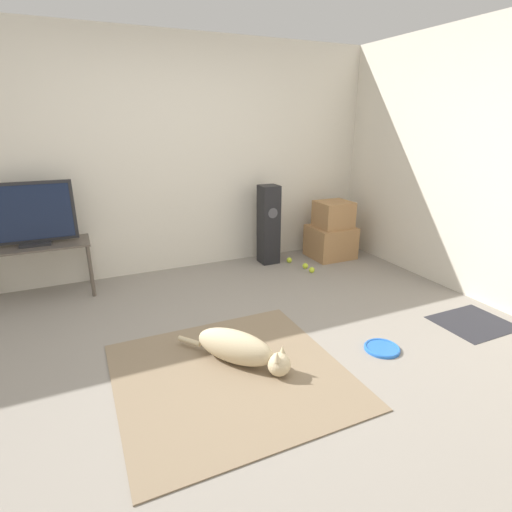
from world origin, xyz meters
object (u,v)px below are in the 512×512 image
Objects in this scene: tennis_ball_by_boxes at (312,270)px; tennis_ball_near_speaker at (305,266)px; cardboard_box_upper at (333,214)px; tv_stand at (37,252)px; frisbee at (382,348)px; tennis_ball_loose_on_carpet at (289,260)px; cardboard_box_lower at (331,242)px; dog at (240,349)px; floor_speaker at (269,225)px; tv at (30,214)px.

tennis_ball_by_boxes is 0.15m from tennis_ball_near_speaker.
cardboard_box_upper is 0.43× the size of tv_stand.
tennis_ball_loose_on_carpet reaches higher than frisbee.
tv_stand is (-3.30, 0.15, 0.27)m from cardboard_box_lower.
dog is 2.24m from floor_speaker.
tv_stand is 0.37m from tv.
tennis_ball_by_boxes is (0.30, -0.54, -0.44)m from floor_speaker.
tv_stand is at bearing 177.21° from tennis_ball_loose_on_carpet.
tv_stand is 2.87m from tennis_ball_by_boxes.
floor_speaker is 14.42× the size of tennis_ball_by_boxes.
tennis_ball_loose_on_carpet is (2.71, -0.13, -0.81)m from tv.
floor_speaker is 2.49m from tv_stand.
cardboard_box_lower is 0.68× the size of tv.
tennis_ball_by_boxes is (1.45, 1.35, -0.10)m from dog.
dog is at bearing -128.14° from tennis_ball_loose_on_carpet.
cardboard_box_lower is at bearing 25.51° from tennis_ball_near_speaker.
dog is 11.66× the size of tennis_ball_loose_on_carpet.
floor_speaker is at bearing -0.02° from tv_stand.
cardboard_box_upper is at bearing -11.12° from floor_speaker.
tennis_ball_near_speaker is (0.30, -0.39, -0.44)m from floor_speaker.
dog is 2.42m from tv.
cardboard_box_upper is 3.32m from tv.
dog is 2.84× the size of frisbee.
cardboard_box_upper is (0.91, 2.00, 0.55)m from frisbee.
tennis_ball_by_boxes and tennis_ball_loose_on_carpet have the same top height.
tv is (-2.49, 0.00, 0.36)m from floor_speaker.
tv is 2.93m from tennis_ball_near_speaker.
floor_speaker is (-0.82, 0.16, -0.08)m from cardboard_box_upper.
cardboard_box_lower is 1.28× the size of cardboard_box_upper.
frisbee is 4.10× the size of tennis_ball_loose_on_carpet.
dog reaches higher than frisbee.
cardboard_box_lower reaches higher than tennis_ball_near_speaker.
floor_speaker reaches higher than tv_stand.
dog is 0.81× the size of tv_stand.
frisbee is at bearing -14.44° from dog.
tennis_ball_loose_on_carpet is (-0.07, 0.26, 0.00)m from tennis_ball_near_speaker.
cardboard_box_upper is 0.53× the size of tv.
dog is 1.46× the size of cardboard_box_lower.
frisbee is 0.66× the size of cardboard_box_upper.
floor_speaker is (0.09, 2.17, 0.46)m from frisbee.
cardboard_box_lower reaches higher than tennis_ball_by_boxes.
cardboard_box_upper is at bearing 35.77° from tennis_ball_by_boxes.
tennis_ball_near_speaker is (1.46, 1.50, -0.10)m from dog.
tv_stand is (-2.49, 0.00, -0.01)m from floor_speaker.
dog is 1.87× the size of cardboard_box_upper.
cardboard_box_upper is 0.84m from tennis_ball_by_boxes.
cardboard_box_lower is 0.67m from tennis_ball_by_boxes.
tv is 2.83m from tennis_ball_loose_on_carpet.
cardboard_box_lower is at bearing 65.98° from frisbee.
cardboard_box_lower is 3.37m from tv.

